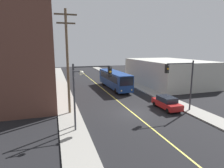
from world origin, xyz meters
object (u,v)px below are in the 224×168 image
(city_bus, at_px, (114,79))
(utility_pole_near, at_px, (67,58))
(parked_car_red, at_px, (167,103))
(traffic_signal_right_corner, at_px, (181,77))
(street_lamp_left, at_px, (77,92))
(traffic_signal_left_corner, at_px, (90,83))

(city_bus, relative_size, utility_pole_near, 1.06)
(city_bus, xyz_separation_m, parked_car_red, (2.43, -13.71, -0.98))
(parked_car_red, distance_m, utility_pole_near, 13.17)
(city_bus, bearing_deg, traffic_signal_right_corner, -78.03)
(utility_pole_near, bearing_deg, street_lamp_left, -86.53)
(city_bus, xyz_separation_m, traffic_signal_left_corner, (-7.61, -15.87, 2.49))
(street_lamp_left, bearing_deg, utility_pole_near, 93.47)
(utility_pole_near, xyz_separation_m, traffic_signal_left_corner, (1.72, -4.08, -2.14))
(utility_pole_near, bearing_deg, traffic_signal_right_corner, -14.96)
(traffic_signal_left_corner, bearing_deg, street_lamp_left, -145.88)
(traffic_signal_left_corner, bearing_deg, utility_pole_near, 112.90)
(city_bus, bearing_deg, utility_pole_near, -128.36)
(traffic_signal_right_corner, xyz_separation_m, street_lamp_left, (-12.24, -1.68, -0.56))
(traffic_signal_left_corner, xyz_separation_m, street_lamp_left, (-1.42, -0.96, -0.56))
(parked_car_red, xyz_separation_m, traffic_signal_right_corner, (0.78, -1.43, 3.46))
(city_bus, distance_m, utility_pole_near, 15.73)
(traffic_signal_right_corner, bearing_deg, parked_car_red, 118.68)
(utility_pole_near, height_order, traffic_signal_left_corner, utility_pole_near)
(parked_car_red, height_order, utility_pole_near, utility_pole_near)
(traffic_signal_right_corner, bearing_deg, city_bus, 101.97)
(parked_car_red, height_order, traffic_signal_right_corner, traffic_signal_right_corner)
(traffic_signal_left_corner, distance_m, street_lamp_left, 1.80)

